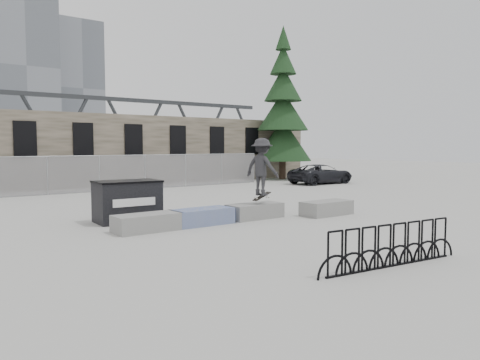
% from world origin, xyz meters
% --- Properties ---
extents(ground, '(120.00, 120.00, 0.00)m').
position_xyz_m(ground, '(0.00, 0.00, 0.00)').
color(ground, '#A0A09C').
rests_on(ground, ground).
extents(stone_wall, '(36.00, 2.58, 4.50)m').
position_xyz_m(stone_wall, '(0.00, 16.24, 2.26)').
color(stone_wall, brown).
rests_on(stone_wall, ground).
extents(chainlink_fence, '(22.06, 0.06, 2.02)m').
position_xyz_m(chainlink_fence, '(-0.00, 12.50, 1.04)').
color(chainlink_fence, gray).
rests_on(chainlink_fence, ground).
extents(planter_far_left, '(2.00, 0.90, 0.52)m').
position_xyz_m(planter_far_left, '(-3.28, -0.01, 0.28)').
color(planter_far_left, gray).
rests_on(planter_far_left, ground).
extents(planter_center_left, '(2.00, 0.90, 0.52)m').
position_xyz_m(planter_center_left, '(-1.34, -0.01, 0.28)').
color(planter_center_left, '#344E9C').
rests_on(planter_center_left, ground).
extents(planter_center_right, '(2.00, 0.90, 0.52)m').
position_xyz_m(planter_center_right, '(0.84, -0.04, 0.28)').
color(planter_center_right, gray).
rests_on(planter_center_right, ground).
extents(planter_offset, '(2.00, 0.90, 0.52)m').
position_xyz_m(planter_offset, '(3.43, -1.04, 0.28)').
color(planter_offset, gray).
rests_on(planter_offset, ground).
extents(dumpster, '(2.17, 1.40, 1.39)m').
position_xyz_m(dumpster, '(-3.01, 2.01, 0.70)').
color(dumpster, black).
rests_on(dumpster, ground).
extents(bike_rack, '(4.02, 0.55, 0.90)m').
position_xyz_m(bike_rack, '(-1.02, -6.88, 0.44)').
color(bike_rack, black).
rests_on(bike_rack, ground).
extents(spruce_tree, '(4.35, 4.35, 11.50)m').
position_xyz_m(spruce_tree, '(14.72, 13.62, 4.86)').
color(spruce_tree, '#38281E').
rests_on(spruce_tree, ground).
extents(truss_bridge, '(70.00, 3.00, 9.80)m').
position_xyz_m(truss_bridge, '(10.00, 55.00, 4.13)').
color(truss_bridge, '#2D3033').
rests_on(truss_bridge, ground).
extents(suv, '(4.71, 2.27, 1.30)m').
position_xyz_m(suv, '(13.88, 8.89, 0.65)').
color(suv, black).
rests_on(suv, ground).
extents(skateboarder, '(1.05, 1.44, 2.17)m').
position_xyz_m(skateboarder, '(1.04, -0.18, 1.81)').
color(skateboarder, '#29292C').
rests_on(skateboarder, ground).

